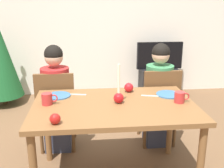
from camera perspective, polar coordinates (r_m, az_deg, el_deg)
back_wall at (r=4.77m, az=-2.98°, el=13.42°), size 6.40×0.10×2.60m
dining_table at (r=2.36m, az=0.49°, el=-6.14°), size 1.40×0.90×0.75m
chair_left at (r=2.99m, az=-11.62°, el=-4.62°), size 0.40×0.40×0.90m
chair_right at (r=3.08m, az=9.88°, el=-3.87°), size 0.40×0.40×0.90m
person_left_child at (r=3.00m, az=-11.62°, el=-3.37°), size 0.30×0.30×1.17m
person_right_child at (r=3.09m, az=9.77°, el=-2.66°), size 0.30×0.30×1.17m
tv_stand at (r=4.83m, az=9.72°, el=0.44°), size 0.64×0.40×0.48m
tv at (r=4.72m, az=10.00°, el=5.92°), size 0.79×0.05×0.46m
candle_centerpiece at (r=2.33m, az=1.41°, el=-2.38°), size 0.09×0.09×0.34m
plate_left at (r=2.57m, az=-11.29°, el=-2.41°), size 0.23×0.23×0.01m
plate_right at (r=2.61m, az=11.87°, el=-2.15°), size 0.23×0.23×0.01m
mug_left at (r=2.37m, az=-13.45°, el=-3.08°), size 0.14×0.09×0.10m
mug_right at (r=2.43m, az=14.10°, el=-2.70°), size 0.13×0.09×0.10m
fork_left at (r=2.58m, az=-7.42°, el=-2.20°), size 0.18×0.05×0.01m
fork_right at (r=2.54m, az=8.21°, el=-2.48°), size 0.18×0.06×0.01m
apple_near_candle at (r=1.99m, az=-11.90°, el=-7.18°), size 0.08×0.08×0.08m
apple_by_left_plate at (r=2.63m, az=3.55°, el=-0.73°), size 0.09×0.09×0.09m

